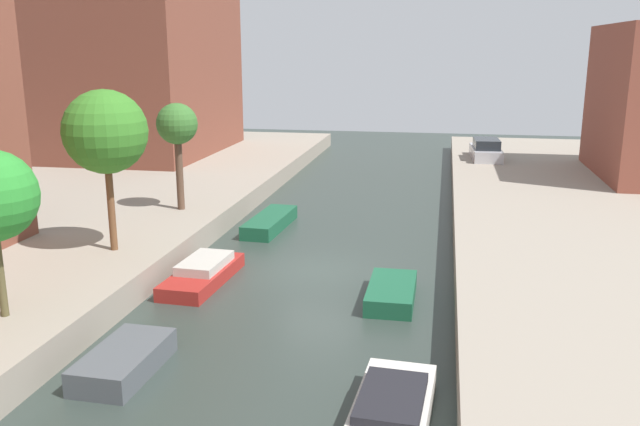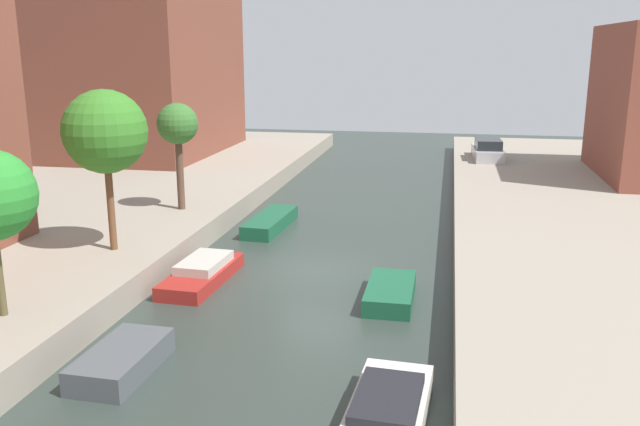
{
  "view_description": "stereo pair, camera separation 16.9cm",
  "coord_description": "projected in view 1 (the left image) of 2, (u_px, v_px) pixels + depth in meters",
  "views": [
    {
      "loc": [
        4.44,
        -22.98,
        8.07
      ],
      "look_at": [
        -0.53,
        3.39,
        1.35
      ],
      "focal_mm": 37.28,
      "sensor_mm": 36.0,
      "label": 1
    },
    {
      "loc": [
        4.61,
        -22.94,
        8.07
      ],
      "look_at": [
        -0.53,
        3.39,
        1.35
      ],
      "focal_mm": 37.28,
      "sensor_mm": 36.0,
      "label": 2
    }
  ],
  "objects": [
    {
      "name": "moored_boat_right_2",
      "position": [
        391.0,
        293.0,
        21.66
      ],
      "size": [
        1.5,
        3.23,
        0.57
      ],
      "color": "#195638",
      "rests_on": "ground_plane"
    },
    {
      "name": "street_tree_2",
      "position": [
        105.0,
        132.0,
        22.84
      ],
      "size": [
        2.91,
        2.91,
        5.7
      ],
      "color": "brown",
      "rests_on": "quay_left"
    },
    {
      "name": "ground_plane",
      "position": [
        317.0,
        271.0,
        24.66
      ],
      "size": [
        84.0,
        84.0,
        0.0
      ],
      "primitive_type": "plane",
      "color": "#2D3833"
    },
    {
      "name": "moored_boat_left_3",
      "position": [
        203.0,
        273.0,
        23.4
      ],
      "size": [
        1.78,
        4.4,
        0.8
      ],
      "color": "maroon",
      "rests_on": "ground_plane"
    },
    {
      "name": "moored_boat_right_1",
      "position": [
        391.0,
        414.0,
        14.36
      ],
      "size": [
        1.86,
        4.21,
        0.81
      ],
      "color": "beige",
      "rests_on": "ground_plane"
    },
    {
      "name": "street_tree_3",
      "position": [
        177.0,
        126.0,
        28.93
      ],
      "size": [
        1.8,
        1.8,
        4.73
      ],
      "color": "brown",
      "rests_on": "quay_left"
    },
    {
      "name": "parked_car",
      "position": [
        486.0,
        150.0,
        43.12
      ],
      "size": [
        1.98,
        4.63,
        1.33
      ],
      "color": "#B7B7BC",
      "rests_on": "quay_right"
    },
    {
      "name": "moored_boat_left_4",
      "position": [
        270.0,
        222.0,
        30.32
      ],
      "size": [
        1.57,
        4.57,
        0.61
      ],
      "color": "#195638",
      "rests_on": "ground_plane"
    },
    {
      "name": "moored_boat_left_2",
      "position": [
        124.0,
        361.0,
        16.87
      ],
      "size": [
        1.62,
        3.07,
        0.65
      ],
      "color": "#4C5156",
      "rests_on": "ground_plane"
    }
  ]
}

